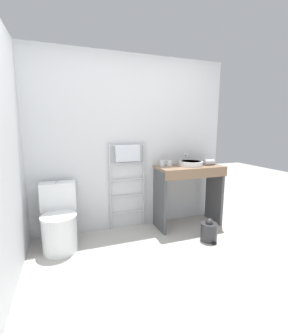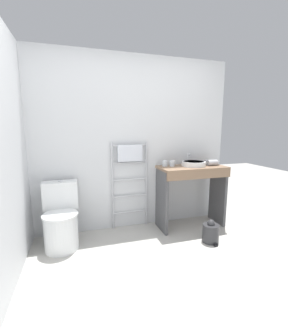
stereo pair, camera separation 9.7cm
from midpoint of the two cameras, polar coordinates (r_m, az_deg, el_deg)
The scene contains 11 objects.
ground_plane at distance 2.23m, azimuth 7.61°, elevation -29.80°, with size 12.00×12.00×0.00m, color #B2AFA8.
wall_back at distance 3.21m, azimuth -4.92°, elevation 6.07°, with size 2.91×0.12×2.40m, color silver.
toilet at distance 2.93m, azimuth -21.65°, elevation -12.58°, with size 0.42×0.56×0.78m.
towel_radiator at distance 3.14m, azimuth -5.05°, elevation 0.24°, with size 0.52×0.06×1.24m.
vanity_counter at distance 3.31m, azimuth 10.54°, elevation -4.49°, with size 0.95×0.46×0.89m.
sink_basin at distance 3.29m, azimuth 11.01°, elevation 1.20°, with size 0.34×0.34×0.07m.
faucet at distance 3.42m, azimuth 9.64°, elevation 2.69°, with size 0.02×0.10×0.16m.
cup_near_wall at distance 3.20m, azimuth 3.88°, elevation 1.24°, with size 0.07×0.07×0.09m.
cup_near_edge at distance 3.21m, azimuth 5.69°, elevation 1.23°, with size 0.07×0.07×0.08m.
hair_dryer at distance 3.41m, azimuth 15.42°, elevation 1.46°, with size 0.20×0.17×0.08m.
trash_bin at distance 3.08m, azimuth 15.25°, elevation -15.22°, with size 0.21×0.24×0.29m.
Camera 1 is at (-0.85, -1.49, 1.42)m, focal length 24.00 mm.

